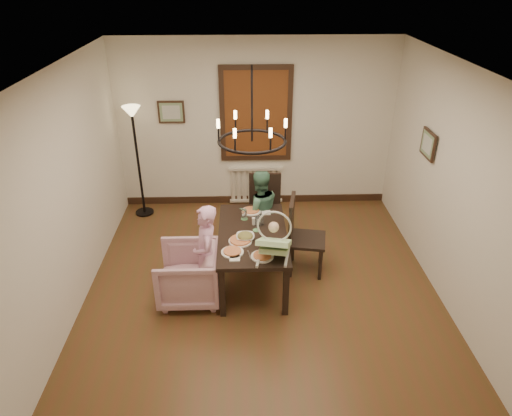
{
  "coord_description": "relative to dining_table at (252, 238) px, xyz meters",
  "views": [
    {
      "loc": [
        -0.23,
        -4.67,
        3.76
      ],
      "look_at": [
        -0.07,
        0.33,
        1.05
      ],
      "focal_mm": 32.0,
      "sensor_mm": 36.0,
      "label": 1
    }
  ],
  "objects": [
    {
      "name": "room_shell",
      "position": [
        0.12,
        0.09,
        0.76
      ],
      "size": [
        4.51,
        5.0,
        2.81
      ],
      "color": "#50381B",
      "rests_on": "ground"
    },
    {
      "name": "dining_table",
      "position": [
        0.0,
        0.0,
        0.0
      ],
      "size": [
        0.87,
        1.54,
        0.72
      ],
      "rotation": [
        0.0,
        0.0,
        -0.0
      ],
      "color": "black",
      "rests_on": "room_shell"
    },
    {
      "name": "chair_far",
      "position": [
        0.21,
        0.89,
        -0.11
      ],
      "size": [
        0.48,
        0.48,
        1.06
      ],
      "primitive_type": null,
      "rotation": [
        0.0,
        0.0,
        -0.02
      ],
      "color": "black",
      "rests_on": "room_shell"
    },
    {
      "name": "chair_right",
      "position": [
        0.74,
        0.18,
        -0.09
      ],
      "size": [
        0.56,
        0.56,
        1.09
      ],
      "primitive_type": null,
      "rotation": [
        0.0,
        0.0,
        1.39
      ],
      "color": "black",
      "rests_on": "room_shell"
    },
    {
      "name": "armchair",
      "position": [
        -0.8,
        -0.35,
        -0.29
      ],
      "size": [
        0.77,
        0.75,
        0.7
      ],
      "primitive_type": "imported",
      "rotation": [
        0.0,
        0.0,
        -1.57
      ],
      "color": "#D8A5B5",
      "rests_on": "room_shell"
    },
    {
      "name": "elderly_woman",
      "position": [
        -0.57,
        -0.38,
        -0.1
      ],
      "size": [
        0.31,
        0.42,
        1.08
      ],
      "primitive_type": "imported",
      "rotation": [
        0.0,
        0.0,
        -1.44
      ],
      "color": "#E3A0C7",
      "rests_on": "room_shell"
    },
    {
      "name": "seated_man",
      "position": [
        0.11,
        0.72,
        -0.12
      ],
      "size": [
        0.59,
        0.51,
        1.04
      ],
      "primitive_type": "imported",
      "rotation": [
        0.0,
        0.0,
        3.39
      ],
      "color": "#4A7D62",
      "rests_on": "room_shell"
    },
    {
      "name": "baby_bouncer",
      "position": [
        0.24,
        -0.51,
        0.28
      ],
      "size": [
        0.53,
        0.66,
        0.39
      ],
      "primitive_type": null,
      "rotation": [
        0.0,
        0.0,
        -0.2
      ],
      "color": "#ADD593",
      "rests_on": "dining_table"
    },
    {
      "name": "salad_bowl",
      "position": [
        -0.09,
        -0.15,
        0.12
      ],
      "size": [
        0.28,
        0.28,
        0.07
      ],
      "primitive_type": "imported",
      "color": "white",
      "rests_on": "dining_table"
    },
    {
      "name": "pizza_platter",
      "position": [
        -0.15,
        -0.22,
        0.1
      ],
      "size": [
        0.29,
        0.29,
        0.04
      ],
      "primitive_type": "cylinder",
      "color": "tan",
      "rests_on": "dining_table"
    },
    {
      "name": "drinking_glass",
      "position": [
        0.07,
        0.14,
        0.16
      ],
      "size": [
        0.07,
        0.07,
        0.14
      ],
      "primitive_type": "cylinder",
      "color": "silver",
      "rests_on": "dining_table"
    },
    {
      "name": "window_blinds",
      "position": [
        0.12,
        2.18,
        0.96
      ],
      "size": [
        1.0,
        0.03,
        1.4
      ],
      "primitive_type": "cube",
      "color": "brown",
      "rests_on": "room_shell"
    },
    {
      "name": "radiator",
      "position": [
        0.12,
        2.2,
        -0.29
      ],
      "size": [
        0.92,
        0.12,
        0.62
      ],
      "primitive_type": null,
      "color": "silver",
      "rests_on": "room_shell"
    },
    {
      "name": "picture_back",
      "position": [
        -1.23,
        2.19,
        1.01
      ],
      "size": [
        0.42,
        0.03,
        0.36
      ],
      "primitive_type": "cube",
      "color": "black",
      "rests_on": "room_shell"
    },
    {
      "name": "picture_right",
      "position": [
        2.33,
        0.62,
        1.01
      ],
      "size": [
        0.03,
        0.42,
        0.36
      ],
      "primitive_type": "cube",
      "rotation": [
        0.0,
        0.0,
        1.57
      ],
      "color": "black",
      "rests_on": "room_shell"
    },
    {
      "name": "floor_lamp",
      "position": [
        -1.78,
        1.87,
        0.26
      ],
      "size": [
        0.3,
        0.3,
        1.8
      ],
      "primitive_type": null,
      "color": "black",
      "rests_on": "room_shell"
    },
    {
      "name": "chandelier",
      "position": [
        -0.0,
        0.0,
        1.31
      ],
      "size": [
        0.8,
        0.8,
        0.04
      ],
      "primitive_type": "torus",
      "color": "black",
      "rests_on": "room_shell"
    }
  ]
}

